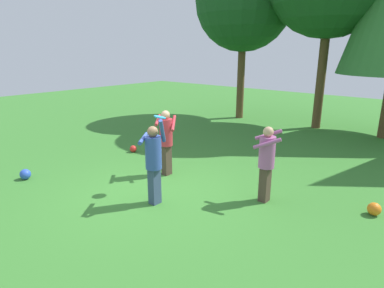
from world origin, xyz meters
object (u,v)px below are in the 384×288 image
at_px(ball_red, 133,149).
at_px(ball_orange, 374,209).
at_px(frisbee, 160,117).
at_px(tree_left, 244,2).
at_px(person_bystander, 267,158).
at_px(person_catcher, 166,137).
at_px(person_thrower, 154,158).
at_px(ball_blue, 25,174).

xyz_separation_m(ball_red, ball_orange, (6.93, 0.40, 0.02)).
xyz_separation_m(frisbee, tree_left, (-3.16, 8.44, 3.50)).
distance_m(person_bystander, frisbee, 2.50).
height_order(ball_orange, tree_left, tree_left).
bearing_deg(person_catcher, person_bystander, 58.10).
bearing_deg(person_bystander, frisbee, 0.00).
bearing_deg(ball_orange, person_bystander, -156.99).
bearing_deg(person_thrower, tree_left, -12.62).
xyz_separation_m(ball_blue, ball_orange, (7.25, 3.67, -0.00)).
distance_m(person_thrower, frisbee, 1.05).
xyz_separation_m(person_bystander, ball_orange, (1.99, 0.85, -0.86)).
xyz_separation_m(person_thrower, ball_red, (-3.19, 2.06, -0.91)).
xyz_separation_m(frisbee, ball_blue, (-3.09, -1.84, -1.61)).
xyz_separation_m(person_thrower, ball_orange, (3.74, 2.46, -0.89)).
height_order(person_catcher, frisbee, frisbee).
relative_size(person_catcher, person_bystander, 1.03).
bearing_deg(person_thrower, person_catcher, 1.60).
bearing_deg(ball_blue, person_thrower, 18.98).
relative_size(person_bystander, tree_left, 0.22).
distance_m(person_thrower, ball_orange, 4.56).
bearing_deg(frisbee, tree_left, 110.51).
distance_m(ball_red, tree_left, 8.69).
relative_size(person_bystander, ball_orange, 6.38).
bearing_deg(frisbee, person_catcher, 127.10).
bearing_deg(tree_left, person_bystander, -54.41).
height_order(frisbee, ball_red, frisbee).
height_order(ball_blue, tree_left, tree_left).
bearing_deg(person_catcher, ball_orange, 65.94).
bearing_deg(ball_blue, frisbee, 30.76).
distance_m(frisbee, ball_blue, 3.93).
xyz_separation_m(person_catcher, ball_red, (-2.20, 0.69, -0.91)).
bearing_deg(frisbee, person_bystander, 24.50).
bearing_deg(person_bystander, person_catcher, -19.30).
bearing_deg(person_thrower, ball_red, 22.93).
bearing_deg(ball_blue, ball_red, 84.34).
distance_m(person_thrower, person_bystander, 2.38).
height_order(person_catcher, ball_red, person_catcher).
xyz_separation_m(person_bystander, ball_red, (-4.93, 0.44, -0.88)).
bearing_deg(ball_red, person_bystander, -5.13).
height_order(person_catcher, tree_left, tree_left).
height_order(frisbee, ball_blue, frisbee).
distance_m(person_catcher, ball_orange, 4.93).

